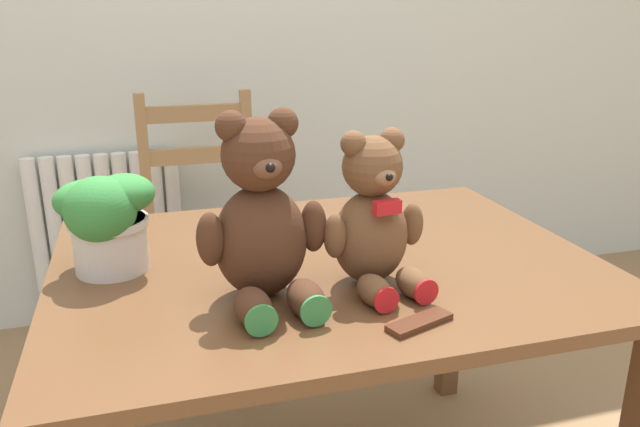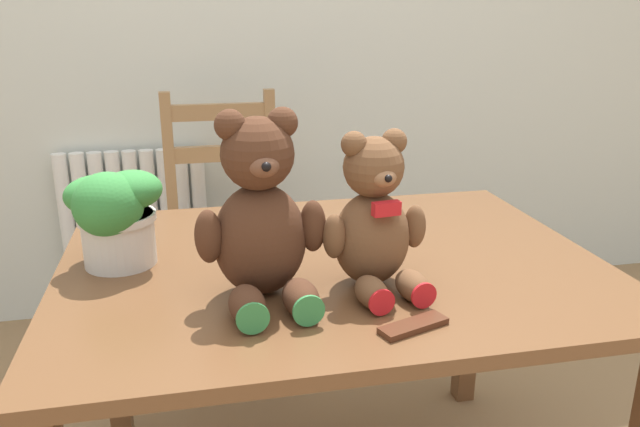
{
  "view_description": "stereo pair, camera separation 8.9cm",
  "coord_description": "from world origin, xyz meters",
  "px_view_note": "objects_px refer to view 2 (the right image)",
  "views": [
    {
      "loc": [
        -0.39,
        -0.81,
        1.27
      ],
      "look_at": [
        -0.06,
        0.32,
        0.88
      ],
      "focal_mm": 35.0,
      "sensor_mm": 36.0,
      "label": 1
    },
    {
      "loc": [
        -0.3,
        -0.83,
        1.27
      ],
      "look_at": [
        -0.06,
        0.32,
        0.88
      ],
      "focal_mm": 35.0,
      "sensor_mm": 36.0,
      "label": 2
    }
  ],
  "objects_px": {
    "teddy_bear_left": "(261,219)",
    "potted_plant": "(114,210)",
    "wooden_chair_behind": "(227,235)",
    "chocolate_bar": "(413,326)",
    "teddy_bear_right": "(374,221)"
  },
  "relations": [
    {
      "from": "wooden_chair_behind",
      "to": "potted_plant",
      "type": "relative_size",
      "value": 4.45
    },
    {
      "from": "wooden_chair_behind",
      "to": "teddy_bear_left",
      "type": "distance_m",
      "value": 1.13
    },
    {
      "from": "chocolate_bar",
      "to": "teddy_bear_left",
      "type": "bearing_deg",
      "value": 141.37
    },
    {
      "from": "teddy_bear_right",
      "to": "chocolate_bar",
      "type": "height_order",
      "value": "teddy_bear_right"
    },
    {
      "from": "potted_plant",
      "to": "teddy_bear_left",
      "type": "bearing_deg",
      "value": -37.05
    },
    {
      "from": "potted_plant",
      "to": "wooden_chair_behind",
      "type": "bearing_deg",
      "value": 71.08
    },
    {
      "from": "teddy_bear_left",
      "to": "potted_plant",
      "type": "xyz_separation_m",
      "value": [
        -0.3,
        0.23,
        -0.03
      ]
    },
    {
      "from": "wooden_chair_behind",
      "to": "chocolate_bar",
      "type": "xyz_separation_m",
      "value": [
        0.26,
        -1.25,
        0.26
      ]
    },
    {
      "from": "teddy_bear_left",
      "to": "teddy_bear_right",
      "type": "relative_size",
      "value": 1.15
    },
    {
      "from": "potted_plant",
      "to": "chocolate_bar",
      "type": "bearing_deg",
      "value": -37.77
    },
    {
      "from": "teddy_bear_left",
      "to": "potted_plant",
      "type": "relative_size",
      "value": 1.69
    },
    {
      "from": "wooden_chair_behind",
      "to": "teddy_bear_left",
      "type": "bearing_deg",
      "value": 90.74
    },
    {
      "from": "potted_plant",
      "to": "chocolate_bar",
      "type": "relative_size",
      "value": 1.65
    },
    {
      "from": "teddy_bear_left",
      "to": "potted_plant",
      "type": "height_order",
      "value": "teddy_bear_left"
    },
    {
      "from": "wooden_chair_behind",
      "to": "potted_plant",
      "type": "bearing_deg",
      "value": 71.08
    }
  ]
}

